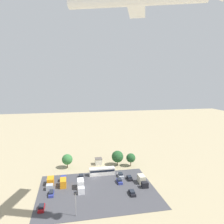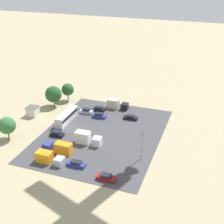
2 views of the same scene
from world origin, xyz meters
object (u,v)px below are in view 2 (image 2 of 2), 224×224
at_px(parked_car_1, 99,109).
at_px(parked_car_5, 86,111).
at_px(parked_car_0, 131,117).
at_px(parked_car_4, 99,116).
at_px(parked_truck_0, 59,148).
at_px(parked_truck_1, 117,104).
at_px(shed_building, 33,111).
at_px(parked_car_3, 57,134).
at_px(parked_truck_3, 87,138).
at_px(parked_car_2, 106,177).
at_px(parked_truck_2, 49,158).
at_px(parked_car_6, 76,164).
at_px(bus, 67,116).

bearing_deg(parked_car_1, parked_car_5, -46.56).
distance_m(parked_car_0, parked_car_4, 10.28).
bearing_deg(parked_truck_0, parked_truck_1, -9.84).
xyz_separation_m(shed_building, parked_car_1, (-10.65, 19.34, -0.86)).
bearing_deg(parked_car_1, parked_car_4, 22.72).
height_order(parked_car_0, parked_truck_1, parked_truck_1).
xyz_separation_m(parked_car_0, parked_car_4, (2.45, -9.99, 0.08)).
bearing_deg(parked_car_3, parked_car_1, 165.35).
distance_m(parked_car_5, parked_truck_3, 19.34).
bearing_deg(parked_car_5, parked_car_2, -148.69).
distance_m(parked_car_4, parked_car_5, 5.59).
height_order(parked_truck_0, parked_truck_3, parked_truck_3).
height_order(parked_car_1, parked_truck_2, parked_truck_2).
relative_size(parked_car_5, parked_truck_3, 0.59).
xyz_separation_m(parked_car_4, parked_car_5, (-1.70, -5.32, 0.00)).
height_order(parked_truck_0, parked_truck_2, parked_truck_0).
distance_m(parked_truck_0, parked_truck_2, 5.08).
bearing_deg(parked_truck_2, parked_truck_1, 171.12).
bearing_deg(parked_truck_0, parked_car_1, -0.99).
relative_size(shed_building, parked_car_0, 0.78).
bearing_deg(parked_car_4, parked_car_6, -170.33).
bearing_deg(parked_truck_1, shed_building, -59.01).
relative_size(parked_car_2, parked_car_4, 0.99).
relative_size(parked_car_3, parked_truck_2, 0.55).
bearing_deg(parked_car_2, parked_truck_0, -112.51).
bearing_deg(parked_car_2, parked_car_3, -124.02).
xyz_separation_m(parked_car_1, parked_truck_2, (32.45, -0.73, 0.64)).
relative_size(parked_car_2, parked_car_6, 0.94).
bearing_deg(parked_car_1, parked_truck_0, -0.99).
bearing_deg(parked_car_6, parked_truck_1, 2.61).
relative_size(parked_car_5, parked_truck_2, 0.60).
bearing_deg(parked_car_4, parked_car_2, -155.24).
distance_m(bus, parked_car_2, 32.19).
relative_size(bus, parked_truck_2, 1.52).
distance_m(parked_car_5, parked_car_6, 30.08).
bearing_deg(parked_truck_1, parked_car_6, 2.61).
xyz_separation_m(parked_car_3, parked_truck_1, (-23.95, 10.19, 0.77)).
height_order(parked_car_4, parked_truck_1, parked_truck_1).
bearing_deg(parked_car_4, parked_truck_3, -170.53).
relative_size(bus, parked_truck_0, 1.36).
bearing_deg(parked_truck_2, bus, -164.48).
xyz_separation_m(parked_car_0, parked_car_6, (29.16, -5.43, -0.01)).
height_order(parked_car_0, parked_car_2, parked_car_2).
relative_size(parked_car_4, parked_truck_3, 0.60).
height_order(parked_car_0, parked_truck_3, parked_truck_3).
distance_m(parked_car_1, parked_truck_0, 27.39).
height_order(parked_car_5, parked_truck_1, parked_truck_1).
bearing_deg(bus, parked_car_0, 23.98).
height_order(bus, parked_truck_0, bus).
relative_size(parked_car_1, parked_truck_1, 0.57).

